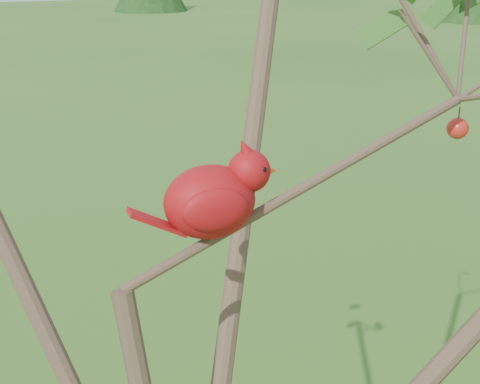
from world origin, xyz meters
The scene contains 2 objects.
crabapple_tree centered at (0.03, -0.02, 2.12)m, with size 2.35×2.05×2.95m.
cardinal centered at (0.10, 0.09, 2.08)m, with size 0.24×0.13×0.17m.
Camera 1 is at (-0.30, -0.80, 2.43)m, focal length 50.00 mm.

